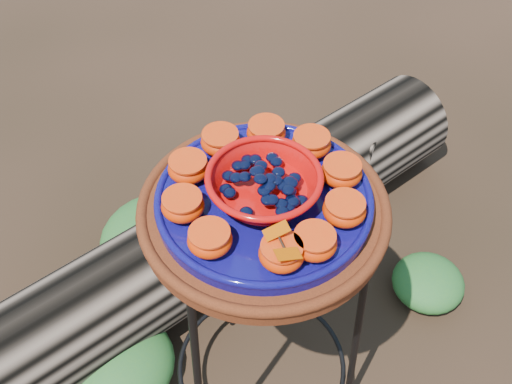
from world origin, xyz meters
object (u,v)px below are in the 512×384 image
object	(u,v)px
terracotta_saucer	(264,213)
cobalt_plate	(264,201)
red_bowl	(264,186)
driftwood_log	(235,225)
plant_stand	(262,321)

from	to	relation	value
terracotta_saucer	cobalt_plate	xyz separation A→B (m)	(0.00, 0.00, 0.03)
terracotta_saucer	red_bowl	distance (m)	0.07
terracotta_saucer	red_bowl	size ratio (longest dim) A/B	2.33
cobalt_plate	driftwood_log	distance (m)	0.75
terracotta_saucer	driftwood_log	bearing A→B (deg)	78.20
terracotta_saucer	plant_stand	bearing A→B (deg)	0.00
plant_stand	driftwood_log	xyz separation A→B (m)	(0.09, 0.44, -0.21)
plant_stand	terracotta_saucer	world-z (taller)	terracotta_saucer
cobalt_plate	red_bowl	size ratio (longest dim) A/B	2.00
cobalt_plate	driftwood_log	xyz separation A→B (m)	(0.09, 0.44, -0.60)
plant_stand	cobalt_plate	size ratio (longest dim) A/B	1.86
plant_stand	terracotta_saucer	distance (m)	0.37
red_bowl	terracotta_saucer	bearing A→B (deg)	0.00
driftwood_log	red_bowl	bearing A→B (deg)	-101.80
red_bowl	driftwood_log	world-z (taller)	red_bowl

